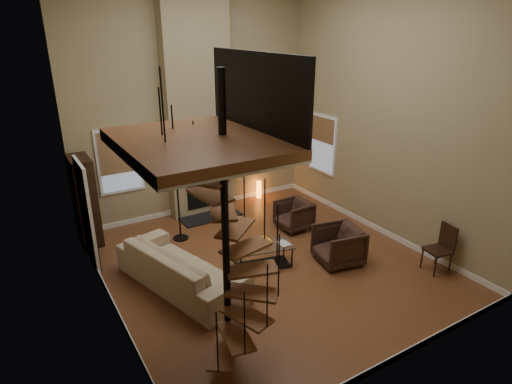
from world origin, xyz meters
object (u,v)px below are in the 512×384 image
armchair_near (296,214)px  floor_lamp (177,179)px  hutch (85,201)px  sofa (180,267)px  side_chair (442,246)px  coffee_table (263,253)px  accent_lamp (259,189)px  armchair_far (342,245)px

armchair_near → floor_lamp: size_ratio=0.43×
hutch → sofa: bearing=-68.5°
armchair_near → side_chair: bearing=21.8°
hutch → sofa: 2.93m
coffee_table → floor_lamp: floor_lamp is taller
accent_lamp → side_chair: (1.04, -5.01, 0.28)m
hutch → side_chair: hutch is taller
floor_lamp → sofa: bearing=-111.6°
floor_lamp → armchair_far: bearing=-46.9°
hutch → side_chair: 7.33m
hutch → coffee_table: size_ratio=1.59×
coffee_table → side_chair: side_chair is taller
hutch → sofa: size_ratio=0.73×
accent_lamp → side_chair: bearing=-78.3°
accent_lamp → side_chair: size_ratio=0.50×
hutch → side_chair: bearing=-40.6°
sofa → coffee_table: (1.65, -0.20, -0.11)m
armchair_near → armchair_far: 1.69m
sofa → armchair_far: sofa is taller
side_chair → armchair_near: bearing=113.6°
armchair_near → armchair_far: size_ratio=0.86×
side_chair → coffee_table: bearing=146.5°
armchair_near → floor_lamp: bearing=-111.4°
armchair_far → accent_lamp: size_ratio=1.82×
hutch → accent_lamp: 4.58m
armchair_far → side_chair: size_ratio=0.91×
armchair_far → accent_lamp: (0.35, 3.75, -0.10)m
sofa → floor_lamp: floor_lamp is taller
accent_lamp → hutch: bearing=-176.9°
coffee_table → accent_lamp: accent_lamp is taller
sofa → armchair_far: bearing=-121.0°
hutch → armchair_near: bearing=-23.0°
hutch → accent_lamp: (4.52, 0.25, -0.70)m
hutch → sofa: hutch is taller
sofa → armchair_near: bearing=-91.1°
armchair_near → coffee_table: 1.89m
hutch → coffee_table: 4.00m
hutch → armchair_far: hutch is taller
accent_lamp → side_chair: 5.12m
floor_lamp → side_chair: bearing=-45.2°
coffee_table → side_chair: bearing=-33.5°
armchair_far → armchair_near: bearing=-172.4°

